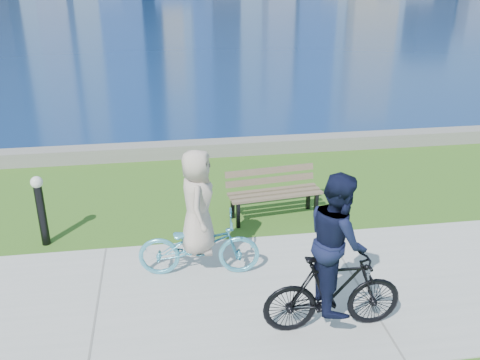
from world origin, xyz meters
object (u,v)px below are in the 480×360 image
object	(u,v)px
park_bench	(273,189)
cyclist_man	(335,268)
cyclist_woman	(198,230)
bollard_lamp	(41,206)

from	to	relation	value
park_bench	cyclist_man	xyz separation A→B (m)	(0.08, -3.50, 0.42)
park_bench	cyclist_man	world-z (taller)	cyclist_man
park_bench	cyclist_man	distance (m)	3.53
cyclist_woman	cyclist_man	xyz separation A→B (m)	(1.68, -1.64, 0.19)
cyclist_woman	bollard_lamp	bearing A→B (deg)	68.47
cyclist_woman	park_bench	bearing A→B (deg)	-34.76
bollard_lamp	cyclist_man	distance (m)	5.27
bollard_lamp	cyclist_woman	size ratio (longest dim) A/B	0.62
cyclist_man	cyclist_woman	bearing A→B (deg)	46.36
cyclist_woman	cyclist_man	distance (m)	2.35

